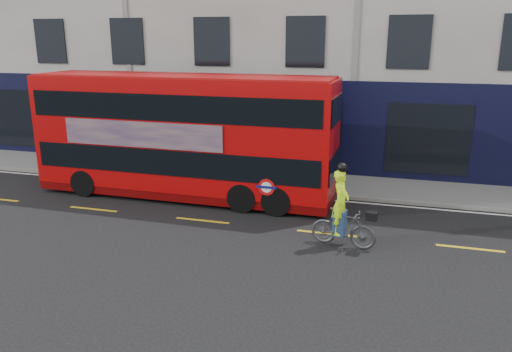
% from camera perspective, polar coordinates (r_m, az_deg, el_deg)
% --- Properties ---
extents(ground, '(120.00, 120.00, 0.00)m').
position_cam_1_polar(ground, '(13.83, 7.21, -8.80)').
color(ground, black).
rests_on(ground, ground).
extents(pavement, '(60.00, 3.00, 0.12)m').
position_cam_1_polar(pavement, '(19.88, 10.13, -1.09)').
color(pavement, slate).
rests_on(pavement, ground).
extents(kerb, '(60.00, 0.12, 0.13)m').
position_cam_1_polar(kerb, '(18.45, 9.63, -2.36)').
color(kerb, slate).
rests_on(kerb, ground).
extents(road_edge_line, '(58.00, 0.10, 0.01)m').
position_cam_1_polar(road_edge_line, '(18.19, 9.52, -2.83)').
color(road_edge_line, silver).
rests_on(road_edge_line, ground).
extents(lane_dashes, '(58.00, 0.12, 0.01)m').
position_cam_1_polar(lane_dashes, '(15.20, 8.09, -6.51)').
color(lane_dashes, gold).
rests_on(lane_dashes, ground).
extents(bus, '(11.00, 2.69, 4.42)m').
position_cam_1_polar(bus, '(18.17, -8.16, 4.59)').
color(bus, '#AD0608').
rests_on(bus, ground).
extents(cyclist, '(1.89, 0.79, 2.41)m').
position_cam_1_polar(cyclist, '(14.11, 9.85, -4.85)').
color(cyclist, '#3F4144').
rests_on(cyclist, ground).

